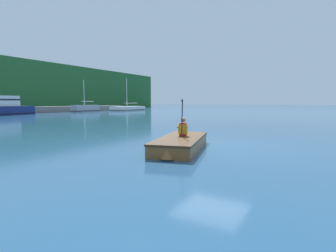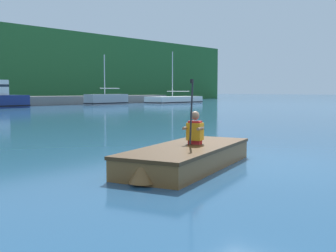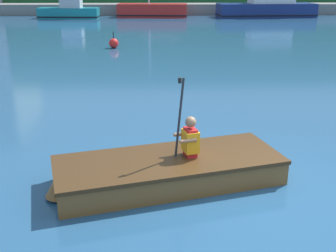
{
  "view_description": "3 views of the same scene",
  "coord_description": "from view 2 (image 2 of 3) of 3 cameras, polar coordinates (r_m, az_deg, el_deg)",
  "views": [
    {
      "loc": [
        -9.08,
        -3.5,
        1.57
      ],
      "look_at": [
        -1.44,
        1.05,
        0.76
      ],
      "focal_mm": 28.0,
      "sensor_mm": 36.0,
      "label": 1
    },
    {
      "loc": [
        -7.48,
        -4.46,
        1.45
      ],
      "look_at": [
        -1.44,
        1.05,
        0.76
      ],
      "focal_mm": 45.0,
      "sensor_mm": 36.0,
      "label": 2
    },
    {
      "loc": [
        -1.63,
        -5.41,
        3.04
      ],
      "look_at": [
        -1.44,
        1.05,
        0.76
      ],
      "focal_mm": 45.0,
      "sensor_mm": 36.0,
      "label": 3
    }
  ],
  "objects": [
    {
      "name": "ground_plane",
      "position": [
        8.83,
        11.42,
        -4.72
      ],
      "size": [
        300.0,
        300.0,
        0.0
      ],
      "primitive_type": "plane",
      "color": "navy"
    },
    {
      "name": "moored_boat_dock_west_end",
      "position": [
        43.5,
        -8.32,
        3.55
      ],
      "size": [
        4.92,
        1.67,
        5.08
      ],
      "color": "#9EA3A8",
      "rests_on": "ground"
    },
    {
      "name": "moored_boat_dock_center_far",
      "position": [
        48.66,
        0.89,
        3.54
      ],
      "size": [
        7.68,
        2.91,
        5.87
      ],
      "color": "white",
      "rests_on": "ground"
    },
    {
      "name": "rowboat_foreground",
      "position": [
        7.89,
        2.51,
        -4.05
      ],
      "size": [
        3.73,
        2.19,
        0.41
      ],
      "color": "brown",
      "rests_on": "ground"
    },
    {
      "name": "person_paddler",
      "position": [
        8.19,
        3.65,
        -0.43
      ],
      "size": [
        0.4,
        0.41,
        1.26
      ],
      "color": "red",
      "rests_on": "rowboat_foreground"
    }
  ]
}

